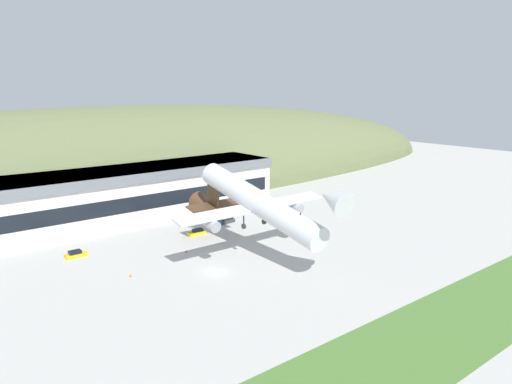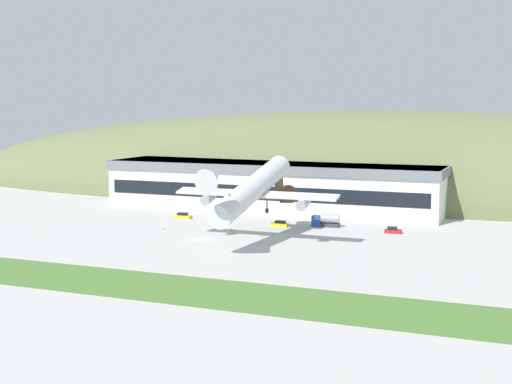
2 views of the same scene
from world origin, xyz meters
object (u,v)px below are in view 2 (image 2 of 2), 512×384
(cargo_airplane, at_px, (254,190))
(service_car_2, at_px, (280,224))
(service_car_1, at_px, (183,216))
(traffic_cone_0, at_px, (164,228))
(terminal_building, at_px, (273,183))
(fuel_truck, at_px, (326,220))
(service_car_0, at_px, (393,230))
(traffic_cone_1, at_px, (232,229))

(cargo_airplane, relative_size, service_car_2, 10.60)
(service_car_1, bearing_deg, traffic_cone_0, -76.84)
(cargo_airplane, bearing_deg, terminal_building, 105.98)
(terminal_building, bearing_deg, traffic_cone_0, -107.21)
(service_car_1, bearing_deg, service_car_2, -5.58)
(service_car_1, xyz_separation_m, service_car_2, (28.05, -2.74, -0.00))
(terminal_building, height_order, traffic_cone_0, terminal_building)
(traffic_cone_0, bearing_deg, service_car_2, 30.99)
(service_car_1, distance_m, fuel_truck, 38.58)
(service_car_0, bearing_deg, cargo_airplane, -140.04)
(cargo_airplane, height_order, service_car_0, cargo_airplane)
(service_car_2, height_order, traffic_cone_0, service_car_2)
(terminal_building, distance_m, traffic_cone_0, 42.60)
(terminal_building, xyz_separation_m, service_car_2, (11.62, -25.65, -7.02))
(cargo_airplane, distance_m, service_car_2, 23.06)
(service_car_0, distance_m, service_car_2, 27.49)
(service_car_0, relative_size, traffic_cone_1, 6.79)
(service_car_2, bearing_deg, traffic_cone_1, -133.47)
(service_car_0, bearing_deg, service_car_2, -177.23)
(service_car_0, height_order, traffic_cone_1, service_car_0)
(terminal_building, bearing_deg, service_car_1, -125.65)
(cargo_airplane, bearing_deg, service_car_1, 142.02)
(service_car_0, relative_size, traffic_cone_0, 6.79)
(terminal_building, xyz_separation_m, traffic_cone_0, (-12.41, -40.08, -7.35))
(cargo_airplane, relative_size, service_car_0, 11.89)
(cargo_airplane, bearing_deg, service_car_2, 94.38)
(terminal_building, height_order, service_car_0, terminal_building)
(service_car_0, bearing_deg, fuel_truck, 170.46)
(fuel_truck, bearing_deg, traffic_cone_0, -151.67)
(cargo_airplane, relative_size, traffic_cone_0, 80.70)
(service_car_1, distance_m, service_car_2, 28.18)
(fuel_truck, bearing_deg, cargo_airplane, -110.00)
(service_car_1, height_order, service_car_2, service_car_1)
(terminal_building, height_order, service_car_2, terminal_building)
(traffic_cone_0, bearing_deg, service_car_1, 103.16)
(terminal_building, distance_m, service_car_1, 29.05)
(cargo_airplane, height_order, service_car_1, cargo_airplane)
(service_car_0, relative_size, service_car_2, 0.89)
(terminal_building, height_order, service_car_1, terminal_building)
(service_car_0, distance_m, service_car_1, 55.53)
(cargo_airplane, xyz_separation_m, service_car_0, (25.90, 21.70, -10.68))
(traffic_cone_0, xyz_separation_m, traffic_cone_1, (15.30, 5.23, 0.00))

